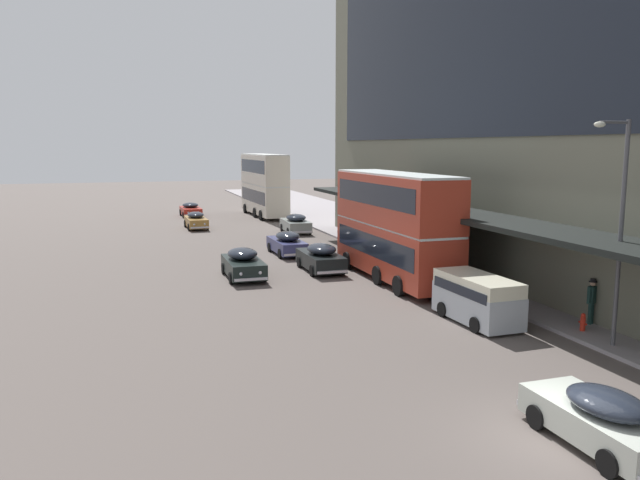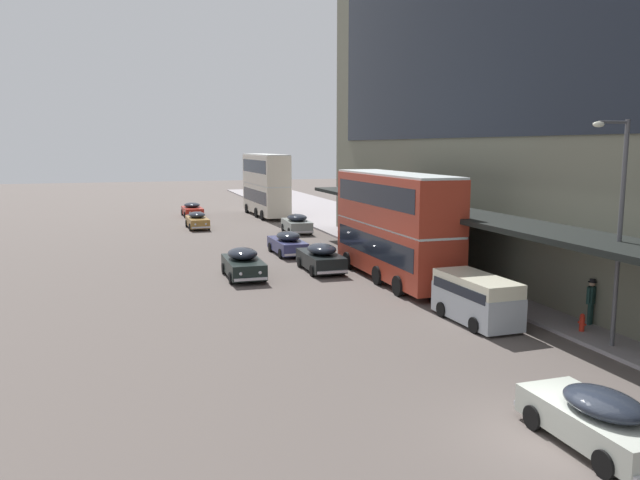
{
  "view_description": "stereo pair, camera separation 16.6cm",
  "coord_description": "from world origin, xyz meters",
  "px_view_note": "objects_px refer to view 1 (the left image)",
  "views": [
    {
      "loc": [
        -9.81,
        -12.06,
        7.23
      ],
      "look_at": [
        0.32,
        20.08,
        2.14
      ],
      "focal_mm": 35.0,
      "sensor_mm": 36.0,
      "label": 1
    },
    {
      "loc": [
        -9.65,
        -12.11,
        7.23
      ],
      "look_at": [
        0.32,
        20.08,
        2.14
      ],
      "focal_mm": 35.0,
      "sensor_mm": 36.0,
      "label": 2
    }
  ],
  "objects_px": {
    "sedan_second_mid": "(243,263)",
    "street_lamp": "(618,219)",
    "sedan_trailing_near": "(321,257)",
    "sedan_lead_near": "(601,418)",
    "pedestrian_at_kerb": "(592,299)",
    "sedan_far_back": "(196,220)",
    "sedan_oncoming_front": "(191,210)",
    "transit_bus_kerbside_rear": "(394,223)",
    "sedan_trailing_mid": "(296,224)",
    "transit_bus_kerbside_front": "(264,183)",
    "fire_hydrant": "(583,322)",
    "vw_van": "(476,296)",
    "sedan_oncoming_rear": "(287,243)"
  },
  "relations": [
    {
      "from": "sedan_oncoming_front",
      "to": "sedan_oncoming_rear",
      "type": "distance_m",
      "value": 25.56
    },
    {
      "from": "sedan_oncoming_rear",
      "to": "vw_van",
      "type": "bearing_deg",
      "value": -79.4
    },
    {
      "from": "transit_bus_kerbside_front",
      "to": "sedan_far_back",
      "type": "relative_size",
      "value": 2.45
    },
    {
      "from": "sedan_second_mid",
      "to": "pedestrian_at_kerb",
      "type": "xyz_separation_m",
      "value": [
        11.53,
        -13.71,
        0.38
      ]
    },
    {
      "from": "vw_van",
      "to": "pedestrian_at_kerb",
      "type": "distance_m",
      "value": 4.51
    },
    {
      "from": "sedan_oncoming_front",
      "to": "sedan_far_back",
      "type": "bearing_deg",
      "value": -93.23
    },
    {
      "from": "sedan_oncoming_front",
      "to": "pedestrian_at_kerb",
      "type": "relative_size",
      "value": 2.38
    },
    {
      "from": "sedan_lead_near",
      "to": "sedan_oncoming_rear",
      "type": "relative_size",
      "value": 0.91
    },
    {
      "from": "sedan_trailing_mid",
      "to": "sedan_trailing_near",
      "type": "bearing_deg",
      "value": -100.14
    },
    {
      "from": "sedan_far_back",
      "to": "transit_bus_kerbside_front",
      "type": "bearing_deg",
      "value": 44.69
    },
    {
      "from": "transit_bus_kerbside_front",
      "to": "vw_van",
      "type": "bearing_deg",
      "value": -90.24
    },
    {
      "from": "transit_bus_kerbside_rear",
      "to": "sedan_trailing_mid",
      "type": "height_order",
      "value": "transit_bus_kerbside_rear"
    },
    {
      "from": "sedan_lead_near",
      "to": "pedestrian_at_kerb",
      "type": "relative_size",
      "value": 2.3
    },
    {
      "from": "sedan_far_back",
      "to": "sedan_second_mid",
      "type": "bearing_deg",
      "value": -89.6
    },
    {
      "from": "sedan_trailing_mid",
      "to": "sedan_oncoming_rear",
      "type": "bearing_deg",
      "value": -108.42
    },
    {
      "from": "transit_bus_kerbside_rear",
      "to": "sedan_lead_near",
      "type": "relative_size",
      "value": 2.6
    },
    {
      "from": "sedan_lead_near",
      "to": "sedan_second_mid",
      "type": "bearing_deg",
      "value": 101.82
    },
    {
      "from": "street_lamp",
      "to": "pedestrian_at_kerb",
      "type": "bearing_deg",
      "value": 62.43
    },
    {
      "from": "sedan_oncoming_rear",
      "to": "vw_van",
      "type": "height_order",
      "value": "vw_van"
    },
    {
      "from": "sedan_trailing_near",
      "to": "sedan_lead_near",
      "type": "distance_m",
      "value": 22.51
    },
    {
      "from": "sedan_trailing_near",
      "to": "pedestrian_at_kerb",
      "type": "height_order",
      "value": "pedestrian_at_kerb"
    },
    {
      "from": "transit_bus_kerbside_front",
      "to": "sedan_oncoming_front",
      "type": "distance_m",
      "value": 8.1
    },
    {
      "from": "sedan_trailing_near",
      "to": "sedan_lead_near",
      "type": "relative_size",
      "value": 1.09
    },
    {
      "from": "transit_bus_kerbside_front",
      "to": "fire_hydrant",
      "type": "relative_size",
      "value": 15.8
    },
    {
      "from": "transit_bus_kerbside_rear",
      "to": "sedan_second_mid",
      "type": "bearing_deg",
      "value": 158.28
    },
    {
      "from": "transit_bus_kerbside_rear",
      "to": "sedan_far_back",
      "type": "xyz_separation_m",
      "value": [
        -7.83,
        24.85,
        -2.41
      ]
    },
    {
      "from": "sedan_oncoming_front",
      "to": "sedan_lead_near",
      "type": "height_order",
      "value": "sedan_lead_near"
    },
    {
      "from": "transit_bus_kerbside_front",
      "to": "transit_bus_kerbside_rear",
      "type": "distance_m",
      "value": 32.65
    },
    {
      "from": "sedan_oncoming_front",
      "to": "pedestrian_at_kerb",
      "type": "xyz_separation_m",
      "value": [
        11.12,
        -45.47,
        0.47
      ]
    },
    {
      "from": "sedan_lead_near",
      "to": "street_lamp",
      "type": "distance_m",
      "value": 9.07
    },
    {
      "from": "vw_van",
      "to": "street_lamp",
      "type": "height_order",
      "value": "street_lamp"
    },
    {
      "from": "sedan_oncoming_front",
      "to": "sedan_second_mid",
      "type": "height_order",
      "value": "sedan_second_mid"
    },
    {
      "from": "sedan_trailing_mid",
      "to": "pedestrian_at_kerb",
      "type": "height_order",
      "value": "pedestrian_at_kerb"
    },
    {
      "from": "sedan_lead_near",
      "to": "transit_bus_kerbside_rear",
      "type": "bearing_deg",
      "value": 80.86
    },
    {
      "from": "sedan_second_mid",
      "to": "street_lamp",
      "type": "xyz_separation_m",
      "value": [
        10.25,
        -16.17,
        3.92
      ]
    },
    {
      "from": "sedan_trailing_near",
      "to": "street_lamp",
      "type": "bearing_deg",
      "value": -71.37
    },
    {
      "from": "sedan_oncoming_rear",
      "to": "sedan_trailing_near",
      "type": "bearing_deg",
      "value": -85.58
    },
    {
      "from": "sedan_lead_near",
      "to": "transit_bus_kerbside_front",
      "type": "bearing_deg",
      "value": 86.55
    },
    {
      "from": "sedan_trailing_near",
      "to": "sedan_far_back",
      "type": "distance_m",
      "value": 21.87
    },
    {
      "from": "sedan_oncoming_rear",
      "to": "pedestrian_at_kerb",
      "type": "relative_size",
      "value": 2.53
    },
    {
      "from": "sedan_trailing_near",
      "to": "sedan_far_back",
      "type": "bearing_deg",
      "value": 102.67
    },
    {
      "from": "sedan_trailing_mid",
      "to": "transit_bus_kerbside_front",
      "type": "bearing_deg",
      "value": 89.05
    },
    {
      "from": "sedan_trailing_near",
      "to": "fire_hydrant",
      "type": "xyz_separation_m",
      "value": [
        5.94,
        -14.84,
        -0.31
      ]
    },
    {
      "from": "sedan_oncoming_front",
      "to": "sedan_trailing_mid",
      "type": "bearing_deg",
      "value": -65.09
    },
    {
      "from": "transit_bus_kerbside_rear",
      "to": "sedan_lead_near",
      "type": "distance_m",
      "value": 19.39
    },
    {
      "from": "sedan_second_mid",
      "to": "pedestrian_at_kerb",
      "type": "distance_m",
      "value": 17.92
    },
    {
      "from": "sedan_far_back",
      "to": "transit_bus_kerbside_rear",
      "type": "bearing_deg",
      "value": -72.52
    },
    {
      "from": "sedan_lead_near",
      "to": "fire_hydrant",
      "type": "height_order",
      "value": "sedan_lead_near"
    },
    {
      "from": "sedan_trailing_near",
      "to": "sedan_far_back",
      "type": "height_order",
      "value": "sedan_trailing_near"
    },
    {
      "from": "sedan_lead_near",
      "to": "sedan_oncoming_rear",
      "type": "height_order",
      "value": "sedan_oncoming_rear"
    }
  ]
}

